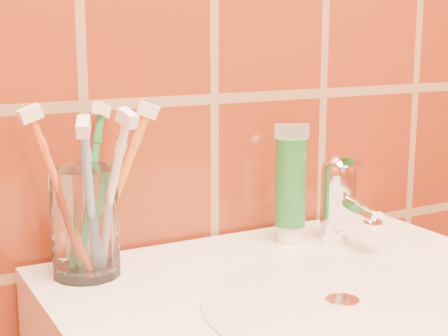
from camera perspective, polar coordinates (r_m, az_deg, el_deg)
glass_tumbler at (r=0.82m, az=-11.48°, el=-4.45°), size 0.10×0.10×0.13m
toothpaste_tube at (r=0.93m, az=5.56°, el=-1.63°), size 0.05×0.04×0.16m
faucet at (r=0.94m, az=9.65°, el=-2.28°), size 0.05×0.11×0.12m
toothbrush_0 at (r=0.79m, az=-13.32°, el=-2.37°), size 0.11×0.10×0.21m
toothbrush_1 at (r=0.77m, az=-11.05°, el=-2.93°), size 0.11×0.18×0.22m
toothbrush_2 at (r=0.78m, az=-9.46°, el=-2.42°), size 0.09×0.17×0.23m
toothbrush_3 at (r=0.81m, az=-8.84°, el=-1.83°), size 0.16×0.14×0.21m
toothbrush_4 at (r=0.84m, az=-11.05°, el=-1.66°), size 0.15×0.15×0.21m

